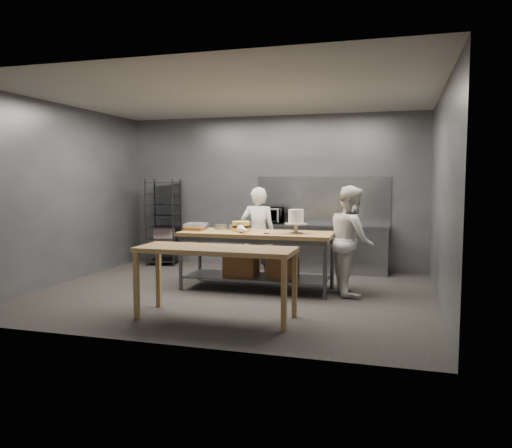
{
  "coord_description": "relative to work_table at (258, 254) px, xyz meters",
  "views": [
    {
      "loc": [
        2.46,
        -7.19,
        1.75
      ],
      "look_at": [
        0.3,
        0.28,
        1.05
      ],
      "focal_mm": 35.0,
      "sensor_mm": 36.0,
      "label": 1
    }
  ],
  "objects": [
    {
      "name": "splashback_panel",
      "position": [
        0.69,
        2.16,
        0.78
      ],
      "size": [
        2.6,
        0.02,
        0.9
      ],
      "primitive_type": "cube",
      "color": "slate",
      "rests_on": "back_counter"
    },
    {
      "name": "chef_behind",
      "position": [
        -0.18,
        0.66,
        0.24
      ],
      "size": [
        0.65,
        0.49,
        1.62
      ],
      "primitive_type": "imported",
      "rotation": [
        0.0,
        0.0,
        3.33
      ],
      "color": "silver",
      "rests_on": "ground"
    },
    {
      "name": "speed_rack",
      "position": [
        -2.52,
        1.78,
        0.28
      ],
      "size": [
        0.7,
        0.74,
        1.75
      ],
      "color": "black",
      "rests_on": "ground"
    },
    {
      "name": "back_counter",
      "position": [
        0.69,
        1.86,
        -0.12
      ],
      "size": [
        2.6,
        0.6,
        0.9
      ],
      "color": "slate",
      "rests_on": "ground"
    },
    {
      "name": "layer_cake",
      "position": [
        -0.28,
        0.01,
        0.43
      ],
      "size": [
        0.28,
        0.28,
        0.16
      ],
      "color": "#F5C54E",
      "rests_on": "work_table"
    },
    {
      "name": "microwave",
      "position": [
        -0.31,
        1.86,
        0.48
      ],
      "size": [
        0.54,
        0.37,
        0.3
      ],
      "primitive_type": "imported",
      "color": "black",
      "rests_on": "back_counter"
    },
    {
      "name": "work_table",
      "position": [
        0.0,
        0.0,
        0.0
      ],
      "size": [
        2.4,
        0.9,
        0.92
      ],
      "color": "olive",
      "rests_on": "ground"
    },
    {
      "name": "pastry_clamshells",
      "position": [
        -1.07,
        0.05,
        0.4
      ],
      "size": [
        0.35,
        0.42,
        0.11
      ],
      "color": "#965E1E",
      "rests_on": "work_table"
    },
    {
      "name": "frosted_cake_stand",
      "position": [
        0.62,
        -0.05,
        0.58
      ],
      "size": [
        0.34,
        0.34,
        0.37
      ],
      "color": "#ABA489",
      "rests_on": "work_table"
    },
    {
      "name": "offset_spatula",
      "position": [
        0.3,
        -0.24,
        0.35
      ],
      "size": [
        0.36,
        0.02,
        0.02
      ],
      "color": "slate",
      "rests_on": "work_table"
    },
    {
      "name": "cake_pans",
      "position": [
        -0.72,
        0.24,
        0.39
      ],
      "size": [
        0.86,
        0.46,
        0.07
      ],
      "color": "gray",
      "rests_on": "work_table"
    },
    {
      "name": "piping_bag",
      "position": [
        -0.13,
        -0.31,
        0.41
      ],
      "size": [
        0.31,
        0.38,
        0.12
      ],
      "primitive_type": "cone",
      "rotation": [
        1.57,
        0.0,
        0.59
      ],
      "color": "white",
      "rests_on": "work_table"
    },
    {
      "name": "near_counter",
      "position": [
        -0.06,
        -1.71,
        0.24
      ],
      "size": [
        2.0,
        0.7,
        0.9
      ],
      "color": "brown",
      "rests_on": "ground"
    },
    {
      "name": "back_wall",
      "position": [
        -0.31,
        2.18,
        0.93
      ],
      "size": [
        6.0,
        0.04,
        3.0
      ],
      "primitive_type": "cube",
      "color": "#4C4F54",
      "rests_on": "ground"
    },
    {
      "name": "ground",
      "position": [
        -0.31,
        -0.32,
        -0.57
      ],
      "size": [
        6.0,
        6.0,
        0.0
      ],
      "primitive_type": "plane",
      "color": "black",
      "rests_on": "ground"
    },
    {
      "name": "chef_right",
      "position": [
        1.45,
        0.11,
        0.26
      ],
      "size": [
        0.85,
        0.96,
        1.66
      ],
      "primitive_type": "imported",
      "rotation": [
        0.0,
        0.0,
        1.89
      ],
      "color": "silver",
      "rests_on": "ground"
    }
  ]
}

